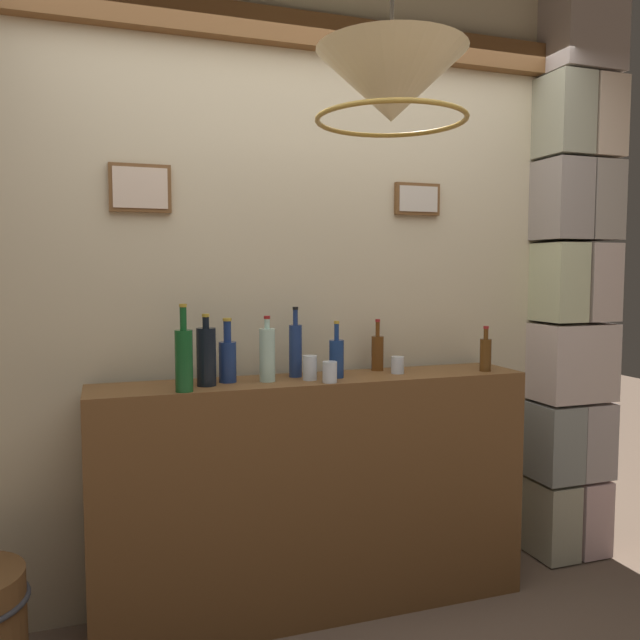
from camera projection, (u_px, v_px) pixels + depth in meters
The scene contains 15 objects.
panelled_rear_partition at pixel (299, 263), 2.87m from camera, with size 3.13×0.15×2.88m.
stone_pillar at pixel (571, 284), 3.20m from camera, with size 0.40×0.30×2.80m.
bar_shelf_unit at pixel (316, 495), 2.72m from camera, with size 1.86×0.32×1.01m, color brown.
liquor_bottle_scotch at pixel (184, 358), 2.37m from camera, with size 0.07×0.07×0.33m.
liquor_bottle_brandy at pixel (267, 354), 2.59m from camera, with size 0.06×0.06×0.27m.
liquor_bottle_vodka at pixel (206, 356), 2.50m from camera, with size 0.08×0.08×0.28m.
liquor_bottle_rum at pixel (228, 359), 2.58m from camera, with size 0.07×0.07×0.26m.
liquor_bottle_whiskey at pixel (486, 354), 2.86m from camera, with size 0.05×0.05×0.20m.
liquor_bottle_vermouth at pixel (295, 349), 2.70m from camera, with size 0.06×0.06×0.30m.
liquor_bottle_gin at pixel (337, 357), 2.68m from camera, with size 0.06×0.06×0.24m.
liquor_bottle_sherry at pixel (377, 352), 2.88m from camera, with size 0.06×0.06×0.23m.
glass_tumbler_rocks at pixel (310, 368), 2.63m from camera, with size 0.06×0.06×0.10m.
glass_tumbler_highball at pixel (398, 365), 2.80m from camera, with size 0.06×0.06×0.07m.
glass_tumbler_shot at pixel (330, 372), 2.57m from camera, with size 0.06×0.06×0.09m.
pendant_lamp at pixel (391, 88), 2.00m from camera, with size 0.49×0.49×0.61m.
Camera 1 is at (-0.84, -1.66, 1.47)m, focal length 35.68 mm.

